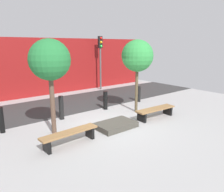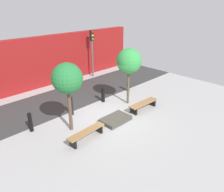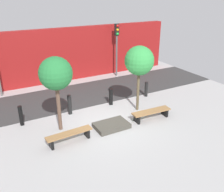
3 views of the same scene
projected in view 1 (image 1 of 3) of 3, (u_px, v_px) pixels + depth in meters
ground_plane at (109, 124)px, 8.57m from camera, size 18.00×18.00×0.00m
road_strip at (65, 104)px, 11.39m from camera, size 18.00×3.53×0.01m
building_facade at (41, 67)px, 13.25m from camera, size 16.20×0.50×3.45m
bench_left at (70, 135)px, 6.77m from camera, size 1.91×0.49×0.43m
bench_right at (155, 111)px, 9.25m from camera, size 1.95×0.56×0.43m
planter_bed at (116, 125)px, 8.21m from camera, size 1.48×0.98×0.20m
tree_behind_left_bench at (50, 61)px, 7.14m from camera, size 1.37×1.37×3.25m
tree_behind_right_bench at (137, 56)px, 9.61m from camera, size 1.41×1.41×3.27m
bollard_far_left at (1, 120)px, 7.66m from camera, size 0.18×0.18×0.94m
bollard_left at (61, 108)px, 9.05m from camera, size 0.20×0.20×0.99m
bollard_center at (105, 100)px, 10.46m from camera, size 0.21×0.21×0.89m
bollard_right at (139, 94)px, 11.87m from camera, size 0.18×0.18×0.87m
traffic_light_mid_west at (100, 53)px, 14.71m from camera, size 0.28×0.27×3.60m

